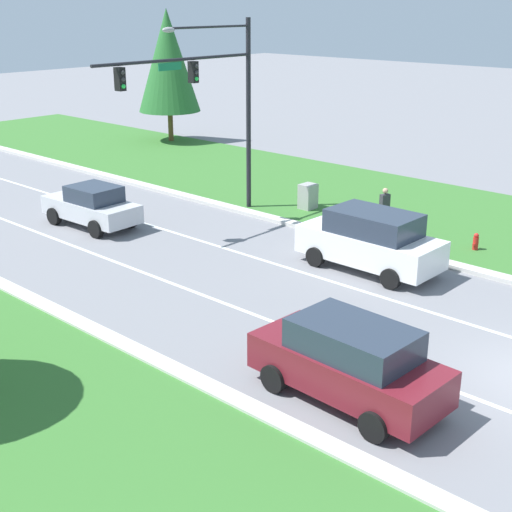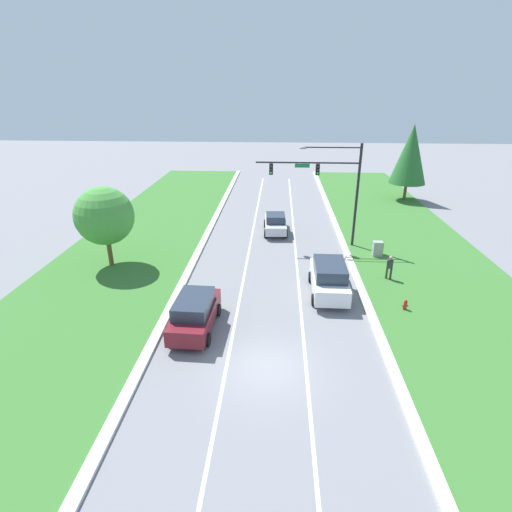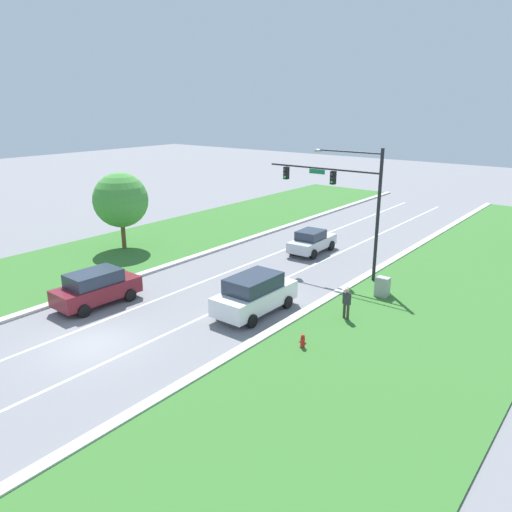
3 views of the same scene
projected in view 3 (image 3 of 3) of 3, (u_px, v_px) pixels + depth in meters
ground_plane at (93, 345)px, 22.39m from camera, size 160.00×160.00×0.00m
curb_strip_right at (181, 385)px, 19.06m from camera, size 0.50×90.00×0.15m
curb_strip_left at (27, 312)px, 25.69m from camera, size 0.50×90.00×0.15m
grass_verge_right at (295, 441)px, 15.98m from camera, size 10.00×90.00×0.08m
lane_stripe_inner_left at (70, 334)px, 23.45m from camera, size 0.14×81.00×0.01m
lane_stripe_inner_right at (118, 357)px, 21.34m from camera, size 0.14×81.00×0.01m
traffic_signal_mast at (345, 191)px, 30.02m from camera, size 7.79×0.41×7.95m
white_suv at (255, 294)px, 25.49m from camera, size 2.23×4.87×2.05m
silver_sedan at (312, 241)px, 35.80m from camera, size 2.10×4.39×1.69m
burgundy_suv at (96, 287)px, 26.55m from camera, size 2.22×4.62×1.89m
utility_cabinet at (382, 287)px, 27.67m from camera, size 0.70×0.60×1.16m
pedestrian at (347, 302)px, 24.68m from camera, size 0.43×0.33×1.69m
fire_hydrant at (303, 342)px, 21.91m from camera, size 0.34×0.20×0.70m
oak_near_left_tree at (121, 200)px, 35.92m from camera, size 3.95×3.95×5.65m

